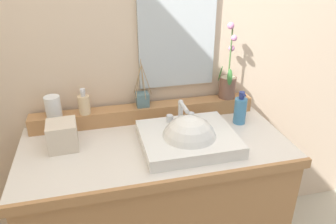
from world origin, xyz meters
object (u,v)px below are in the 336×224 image
at_px(lotion_bottle, 240,110).
at_px(tissue_box, 62,135).
at_px(potted_plant, 228,81).
at_px(tumbler_cup, 53,107).
at_px(soap_dispenser, 84,104).
at_px(sink_basin, 189,141).
at_px(reed_diffuser, 142,99).

height_order(lotion_bottle, tissue_box, lotion_bottle).
relative_size(potted_plant, tumbler_cup, 3.98).
xyz_separation_m(soap_dispenser, lotion_bottle, (0.78, -0.14, -0.06)).
bearing_deg(potted_plant, lotion_bottle, -86.09).
relative_size(sink_basin, reed_diffuser, 1.71).
bearing_deg(lotion_bottle, tissue_box, -178.06).
bearing_deg(reed_diffuser, sink_basin, -62.26).
xyz_separation_m(sink_basin, tissue_box, (-0.56, 0.12, 0.04)).
bearing_deg(tumbler_cup, sink_basin, -25.67).
bearing_deg(lotion_bottle, potted_plant, 93.91).
xyz_separation_m(sink_basin, soap_dispenser, (-0.46, 0.29, 0.11)).
distance_m(reed_diffuser, lotion_bottle, 0.51).
bearing_deg(soap_dispenser, reed_diffuser, 3.99).
xyz_separation_m(soap_dispenser, reed_diffuser, (0.30, 0.02, -0.01)).
distance_m(sink_basin, tissue_box, 0.58).
xyz_separation_m(sink_basin, tumbler_cup, (-0.60, 0.29, 0.11)).
relative_size(tumbler_cup, tissue_box, 0.81).
height_order(soap_dispenser, lotion_bottle, soap_dispenser).
bearing_deg(potted_plant, tumbler_cup, -179.18).
height_order(sink_basin, lotion_bottle, lotion_bottle).
height_order(potted_plant, reed_diffuser, potted_plant).
xyz_separation_m(potted_plant, tumbler_cup, (-0.92, -0.01, -0.04)).
bearing_deg(sink_basin, lotion_bottle, 24.54).
relative_size(tumbler_cup, lotion_bottle, 0.60).
bearing_deg(reed_diffuser, potted_plant, -0.33).
xyz_separation_m(sink_basin, potted_plant, (0.31, 0.30, 0.15)).
distance_m(sink_basin, reed_diffuser, 0.36).
height_order(soap_dispenser, reed_diffuser, reed_diffuser).
bearing_deg(sink_basin, reed_diffuser, 117.74).
bearing_deg(lotion_bottle, soap_dispenser, 170.04).
bearing_deg(soap_dispenser, tissue_box, -122.16).
relative_size(soap_dispenser, reed_diffuser, 0.52).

